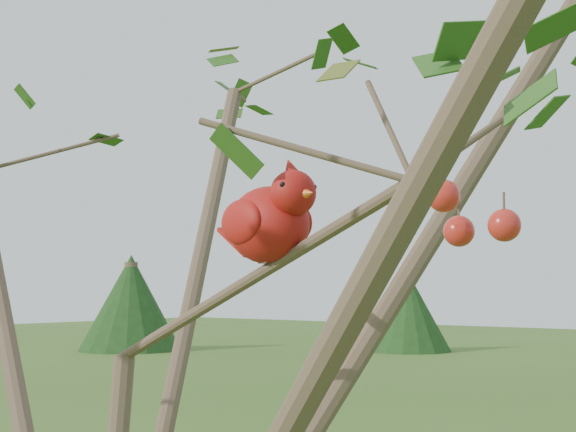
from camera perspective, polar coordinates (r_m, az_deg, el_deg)
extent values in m
sphere|color=red|center=(1.09, 13.81, -0.58)|extent=(0.04, 0.04, 0.04)
sphere|color=red|center=(1.14, 10.99, -0.97)|extent=(0.04, 0.04, 0.04)
sphere|color=red|center=(1.08, 10.03, 1.29)|extent=(0.04, 0.04, 0.04)
sphere|color=red|center=(1.68, 16.29, 10.84)|extent=(0.04, 0.04, 0.04)
ellipsoid|color=#A91B0E|center=(1.27, -1.26, -0.59)|extent=(0.17, 0.14, 0.11)
sphere|color=#A91B0E|center=(1.23, 0.34, 1.49)|extent=(0.08, 0.08, 0.06)
cone|color=#A91B0E|center=(1.23, 0.19, 2.97)|extent=(0.06, 0.05, 0.05)
cone|color=#D85914|center=(1.20, 1.22, 1.47)|extent=(0.03, 0.03, 0.02)
ellipsoid|color=black|center=(1.21, 0.92, 1.37)|extent=(0.03, 0.04, 0.03)
cube|color=#A91B0E|center=(1.34, -3.15, -1.71)|extent=(0.09, 0.06, 0.05)
ellipsoid|color=#A91B0E|center=(1.30, 0.20, -0.54)|extent=(0.10, 0.06, 0.06)
ellipsoid|color=#A91B0E|center=(1.26, -3.06, -0.38)|extent=(0.10, 0.06, 0.06)
cylinder|color=#463125|center=(28.10, 7.82, -6.36)|extent=(0.34, 0.34, 2.27)
cone|color=#183311|center=(28.10, 7.81, -6.17)|extent=(2.64, 2.64, 2.46)
cylinder|color=#463125|center=(28.66, -10.14, -5.75)|extent=(0.42, 0.42, 2.80)
cone|color=#183311|center=(28.66, -10.14, -5.52)|extent=(3.27, 3.27, 3.04)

